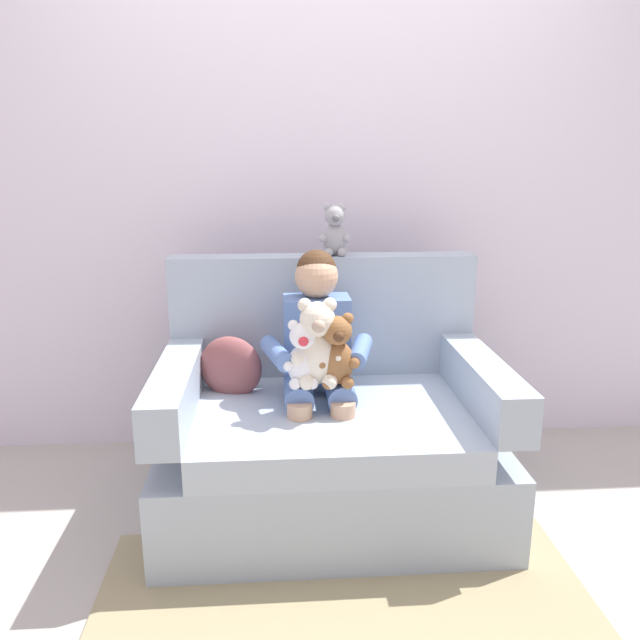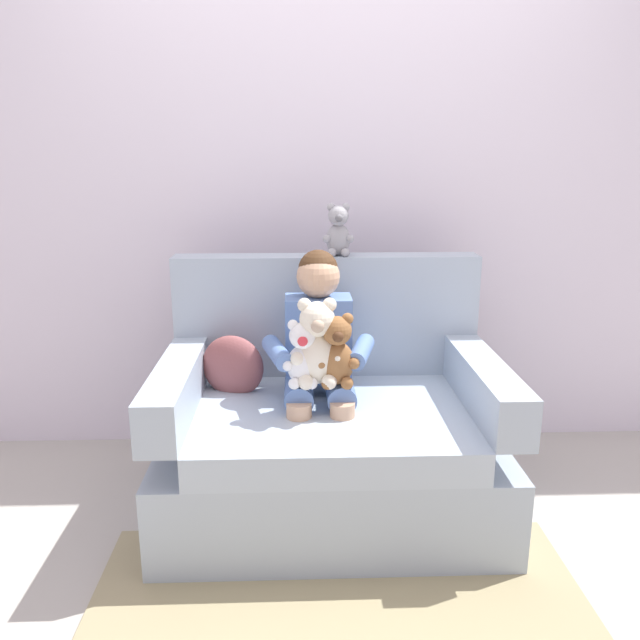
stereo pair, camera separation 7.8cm
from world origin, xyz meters
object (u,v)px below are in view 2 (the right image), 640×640
(plush_white, at_px, (303,355))
(throw_pillow, at_px, (233,366))
(seated_child, at_px, (319,346))
(plush_brown, at_px, (337,352))
(plush_grey_on_backrest, at_px, (338,231))
(plush_cream, at_px, (317,345))
(armchair, at_px, (330,434))

(plush_white, bearing_deg, throw_pillow, 152.82)
(throw_pillow, bearing_deg, seated_child, -15.53)
(plush_brown, relative_size, throw_pillow, 1.06)
(plush_brown, bearing_deg, plush_grey_on_backrest, 103.78)
(seated_child, xyz_separation_m, plush_cream, (-0.01, -0.15, 0.05))
(seated_child, height_order, plush_white, seated_child)
(seated_child, relative_size, throw_pillow, 3.17)
(seated_child, bearing_deg, plush_white, -105.95)
(plush_cream, relative_size, plush_grey_on_backrest, 1.49)
(plush_cream, bearing_deg, plush_white, 179.91)
(plush_brown, xyz_separation_m, plush_grey_on_backrest, (0.03, 0.46, 0.39))
(seated_child, bearing_deg, plush_cream, -87.67)
(seated_child, relative_size, plush_grey_on_backrest, 3.72)
(armchair, relative_size, plush_brown, 4.71)
(plush_white, distance_m, plush_brown, 0.13)
(plush_grey_on_backrest, bearing_deg, seated_child, -96.71)
(plush_cream, height_order, plush_grey_on_backrest, plush_grey_on_backrest)
(seated_child, distance_m, plush_white, 0.17)
(seated_child, relative_size, plush_cream, 2.49)
(seated_child, height_order, plush_brown, seated_child)
(armchair, distance_m, throw_pillow, 0.48)
(throw_pillow, bearing_deg, plush_white, -41.51)
(plush_brown, distance_m, plush_cream, 0.08)
(armchair, bearing_deg, throw_pillow, 162.37)
(plush_brown, distance_m, throw_pillow, 0.50)
(plush_cream, bearing_deg, armchair, 57.17)
(plush_white, distance_m, throw_pillow, 0.40)
(armchair, distance_m, plush_grey_on_backrest, 0.84)
(plush_white, bearing_deg, plush_grey_on_backrest, 85.28)
(plush_cream, bearing_deg, plush_brown, -16.72)
(plush_white, bearing_deg, plush_brown, 12.75)
(seated_child, height_order, plush_grey_on_backrest, plush_grey_on_backrest)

